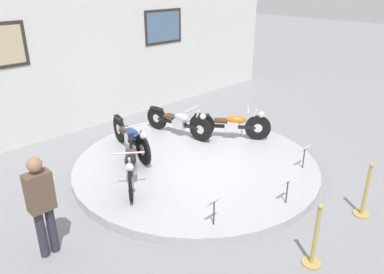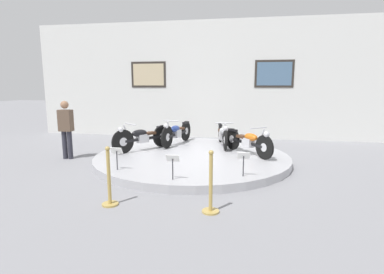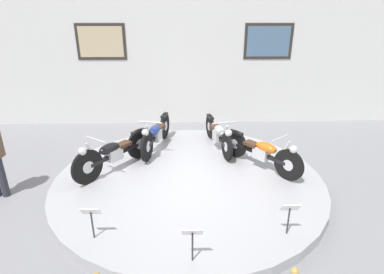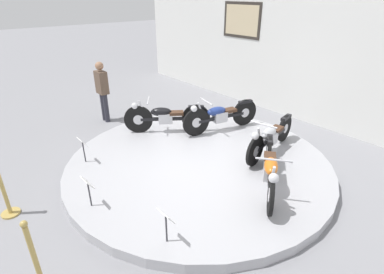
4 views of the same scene
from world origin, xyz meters
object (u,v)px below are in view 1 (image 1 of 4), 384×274
at_px(info_placard_front_left, 214,205).
at_px(info_placard_front_right, 305,152).
at_px(motorcycle_blue, 131,137).
at_px(motorcycle_orange, 232,124).
at_px(stanchion_post_right_of_entry, 365,198).
at_px(motorcycle_silver, 179,121).
at_px(info_placard_front_centre, 288,184).
at_px(motorcycle_black, 131,163).
at_px(visitor_standing, 41,202).
at_px(stanchion_post_left_of_entry, 314,245).

relative_size(info_placard_front_left, info_placard_front_right, 1.00).
bearing_deg(motorcycle_blue, motorcycle_orange, -25.09).
height_order(info_placard_front_right, stanchion_post_right_of_entry, stanchion_post_right_of_entry).
height_order(motorcycle_orange, info_placard_front_right, motorcycle_orange).
bearing_deg(motorcycle_blue, motorcycle_silver, -0.16).
height_order(info_placard_front_centre, stanchion_post_right_of_entry, stanchion_post_right_of_entry).
bearing_deg(motorcycle_orange, info_placard_front_right, -93.38).
height_order(motorcycle_orange, info_placard_front_centre, motorcycle_orange).
distance_m(motorcycle_black, visitor_standing, 2.09).
xyz_separation_m(motorcycle_silver, info_placard_front_right, (0.64, -3.06, -0.00)).
height_order(info_placard_front_centre, stanchion_post_left_of_entry, stanchion_post_left_of_entry).
bearing_deg(motorcycle_silver, stanchion_post_right_of_entry, -88.26).
bearing_deg(stanchion_post_left_of_entry, stanchion_post_right_of_entry, 0.00).
distance_m(motorcycle_silver, visitor_standing, 4.51).
height_order(info_placard_front_left, info_placard_front_right, same).
distance_m(motorcycle_orange, stanchion_post_right_of_entry, 3.56).
bearing_deg(info_placard_front_right, motorcycle_blue, 124.32).
bearing_deg(motorcycle_orange, stanchion_post_left_of_entry, -123.89).
distance_m(motorcycle_silver, info_placard_front_right, 3.13).
xyz_separation_m(info_placard_front_centre, visitor_standing, (-3.46, 1.89, 0.36)).
relative_size(motorcycle_orange, info_placard_front_left, 3.08).
bearing_deg(stanchion_post_right_of_entry, visitor_standing, 146.21).
xyz_separation_m(motorcycle_blue, info_placard_front_left, (-0.64, -3.07, -0.03)).
height_order(motorcycle_black, motorcycle_blue, motorcycle_black).
bearing_deg(motorcycle_blue, stanchion_post_left_of_entry, -91.72).
bearing_deg(visitor_standing, info_placard_front_left, -34.25).
xyz_separation_m(motorcycle_silver, stanchion_post_right_of_entry, (0.14, -4.53, -0.21)).
height_order(motorcycle_black, visitor_standing, visitor_standing).
distance_m(motorcycle_blue, info_placard_front_right, 3.72).
bearing_deg(visitor_standing, info_placard_front_right, -16.43).
distance_m(info_placard_front_centre, info_placard_front_right, 1.45).
bearing_deg(stanchion_post_right_of_entry, info_placard_front_centre, 130.79).
height_order(info_placard_front_right, visitor_standing, visitor_standing).
distance_m(motorcycle_orange, stanchion_post_left_of_entry, 4.22).
relative_size(motorcycle_black, info_placard_front_centre, 3.22).
distance_m(motorcycle_blue, stanchion_post_left_of_entry, 4.55).
bearing_deg(stanchion_post_left_of_entry, motorcycle_orange, 56.11).
distance_m(motorcycle_black, info_placard_front_left, 2.04).
height_order(motorcycle_silver, stanchion_post_left_of_entry, stanchion_post_left_of_entry).
distance_m(motorcycle_blue, motorcycle_silver, 1.45).
relative_size(motorcycle_blue, info_placard_front_right, 3.85).
distance_m(info_placard_front_left, info_placard_front_centre, 1.45).
relative_size(motorcycle_orange, info_placard_front_right, 3.08).
distance_m(motorcycle_black, stanchion_post_right_of_entry, 4.22).
bearing_deg(stanchion_post_left_of_entry, info_placard_front_left, 109.01).
xyz_separation_m(info_placard_front_left, info_placard_front_right, (2.74, 0.00, 0.00)).
bearing_deg(motorcycle_black, motorcycle_orange, -0.03).
distance_m(info_placard_front_right, stanchion_post_right_of_entry, 1.57).
xyz_separation_m(info_placard_front_centre, stanchion_post_left_of_entry, (-0.86, -1.00, -0.20)).
relative_size(info_placard_front_centre, stanchion_post_right_of_entry, 0.50).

